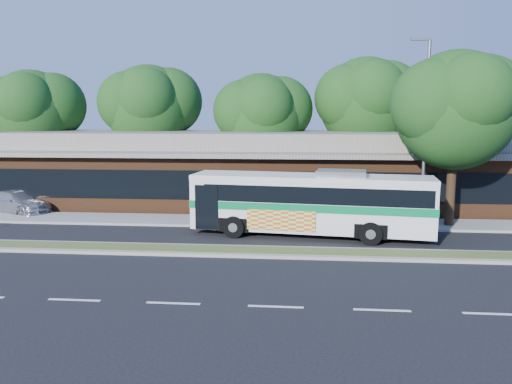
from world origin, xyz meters
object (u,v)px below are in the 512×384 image
(transit_bus, at_px, (312,199))
(sedan, at_px, (17,202))
(sidewalk_tree, at_px, (464,108))
(lamp_post, at_px, (425,127))

(transit_bus, distance_m, sedan, 16.96)
(transit_bus, height_order, sidewalk_tree, sidewalk_tree)
(sedan, bearing_deg, lamp_post, -72.06)
(lamp_post, bearing_deg, sidewalk_tree, 10.34)
(transit_bus, relative_size, sedan, 2.53)
(sedan, height_order, sidewalk_tree, sidewalk_tree)
(lamp_post, height_order, transit_bus, lamp_post)
(transit_bus, xyz_separation_m, sedan, (-16.45, 4.01, -1.06))
(lamp_post, distance_m, transit_bus, 6.64)
(lamp_post, height_order, sedan, lamp_post)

